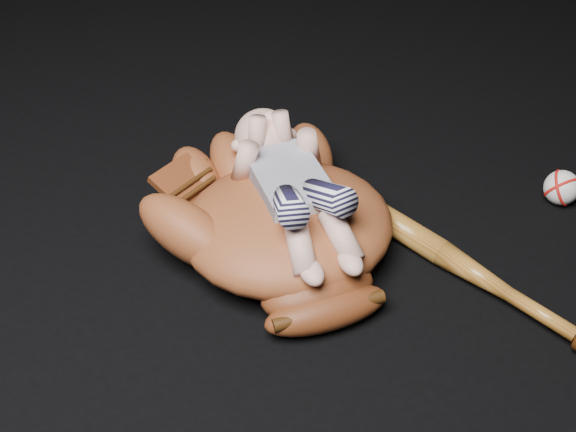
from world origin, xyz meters
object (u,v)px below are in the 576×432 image
Objects in this scene: newborn_baby at (296,186)px; baseball_bat at (455,261)px; baseball_glove at (287,217)px; baseball at (562,188)px.

baseball_bat is (0.19, -0.19, -0.11)m from newborn_baby.
baseball_glove is 1.05× the size of baseball_bat.
baseball_glove is 0.52m from baseball.
newborn_baby is 0.51m from baseball.
baseball_glove is 7.74× the size of baseball.
baseball_bat is at bearing -173.80° from baseball.
baseball_bat is at bearing -29.65° from baseball_glove.
baseball_bat is (0.20, -0.19, -0.06)m from baseball_glove.
baseball_bat is at bearing -31.81° from newborn_baby.
baseball_glove is 0.28m from baseball_bat.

